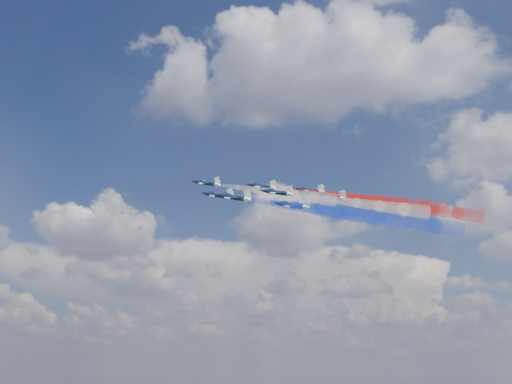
% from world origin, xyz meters
% --- Properties ---
extents(jet_lead, '(14.54, 12.39, 8.85)m').
position_xyz_m(jet_lead, '(-13.04, 23.93, 159.79)').
color(jet_lead, black).
extents(trail_lead, '(38.50, 13.51, 14.83)m').
position_xyz_m(trail_lead, '(10.25, 18.55, 153.45)').
color(trail_lead, white).
extents(jet_inner_left, '(14.54, 12.39, 8.85)m').
position_xyz_m(jet_inner_left, '(-4.12, 9.66, 151.09)').
color(jet_inner_left, black).
extents(trail_inner_left, '(38.50, 13.51, 14.83)m').
position_xyz_m(trail_inner_left, '(19.17, 4.27, 144.74)').
color(trail_inner_left, blue).
extents(jet_inner_right, '(14.54, 12.39, 8.85)m').
position_xyz_m(jet_inner_right, '(3.32, 31.00, 159.51)').
color(jet_inner_right, black).
extents(trail_inner_right, '(38.50, 13.51, 14.83)m').
position_xyz_m(trail_inner_right, '(26.61, 25.62, 153.16)').
color(trail_inner_right, red).
extents(jet_outer_left, '(14.54, 12.39, 8.85)m').
position_xyz_m(jet_outer_left, '(4.83, -3.73, 146.04)').
color(jet_outer_left, black).
extents(trail_outer_left, '(38.50, 13.51, 14.83)m').
position_xyz_m(trail_outer_left, '(28.12, -9.12, 139.70)').
color(trail_outer_left, blue).
extents(jet_center_third, '(14.54, 12.39, 8.85)m').
position_xyz_m(jet_center_third, '(11.79, 16.20, 152.55)').
color(jet_center_third, black).
extents(trail_center_third, '(38.50, 13.51, 14.83)m').
position_xyz_m(trail_center_third, '(35.09, 10.81, 146.21)').
color(trail_center_third, white).
extents(jet_outer_right, '(14.54, 12.39, 8.85)m').
position_xyz_m(jet_outer_right, '(17.31, 39.56, 159.52)').
color(jet_outer_right, black).
extents(trail_outer_right, '(38.50, 13.51, 14.83)m').
position_xyz_m(trail_outer_right, '(40.60, 34.18, 153.17)').
color(trail_outer_right, red).
extents(jet_rear_left, '(14.54, 12.39, 8.85)m').
position_xyz_m(jet_rear_left, '(18.75, 3.30, 144.76)').
color(jet_rear_left, black).
extents(trail_rear_left, '(38.50, 13.51, 14.83)m').
position_xyz_m(trail_rear_left, '(42.05, -2.09, 138.42)').
color(trail_rear_left, blue).
extents(jet_rear_right, '(14.54, 12.39, 8.85)m').
position_xyz_m(jet_rear_right, '(25.76, 26.26, 152.98)').
color(jet_rear_right, black).
extents(trail_rear_right, '(38.50, 13.51, 14.83)m').
position_xyz_m(trail_rear_right, '(49.05, 20.88, 146.64)').
color(trail_rear_right, red).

